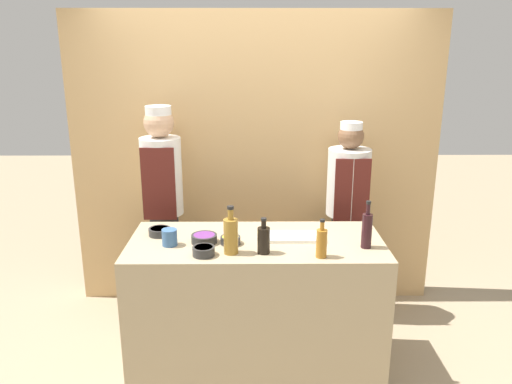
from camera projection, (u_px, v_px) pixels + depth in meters
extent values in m
plane|color=tan|center=(256.00, 367.00, 3.43)|extent=(14.00, 14.00, 0.00)
cube|color=tan|center=(255.00, 162.00, 4.16)|extent=(2.99, 0.18, 2.40)
cube|color=tan|center=(256.00, 306.00, 3.30)|extent=(1.62, 0.71, 0.93)
cylinder|color=#2D2D2D|center=(204.00, 251.00, 2.94)|extent=(0.13, 0.13, 0.05)
cylinder|color=orange|center=(204.00, 248.00, 2.93)|extent=(0.11, 0.11, 0.02)
cylinder|color=#2D2D2D|center=(230.00, 240.00, 3.11)|extent=(0.13, 0.13, 0.05)
cylinder|color=yellow|center=(230.00, 238.00, 3.11)|extent=(0.10, 0.10, 0.01)
cylinder|color=#2D2D2D|center=(160.00, 232.00, 3.25)|extent=(0.14, 0.14, 0.05)
cylinder|color=brown|center=(159.00, 229.00, 3.25)|extent=(0.12, 0.12, 0.01)
cylinder|color=#2D2D2D|center=(204.00, 239.00, 3.13)|extent=(0.16, 0.16, 0.05)
cylinder|color=#703384|center=(204.00, 236.00, 3.13)|extent=(0.13, 0.13, 0.02)
cube|color=white|center=(295.00, 237.00, 3.20)|extent=(0.38, 0.18, 0.02)
cylinder|color=#9E661E|center=(322.00, 244.00, 2.90)|extent=(0.06, 0.06, 0.17)
cylinder|color=#9E661E|center=(322.00, 226.00, 2.87)|extent=(0.03, 0.03, 0.05)
cylinder|color=black|center=(322.00, 221.00, 2.86)|extent=(0.03, 0.03, 0.01)
cylinder|color=olive|center=(231.00, 236.00, 2.95)|extent=(0.09, 0.09, 0.21)
cylinder|color=olive|center=(231.00, 214.00, 2.91)|extent=(0.03, 0.03, 0.06)
cylinder|color=black|center=(230.00, 208.00, 2.90)|extent=(0.04, 0.04, 0.02)
cylinder|color=black|center=(367.00, 231.00, 3.03)|extent=(0.06, 0.06, 0.21)
cylinder|color=black|center=(368.00, 209.00, 2.99)|extent=(0.03, 0.03, 0.07)
cylinder|color=black|center=(369.00, 203.00, 2.98)|extent=(0.03, 0.03, 0.02)
cylinder|color=black|center=(264.00, 241.00, 2.96)|extent=(0.08, 0.08, 0.16)
cylinder|color=black|center=(264.00, 224.00, 2.93)|extent=(0.03, 0.03, 0.05)
cylinder|color=black|center=(264.00, 219.00, 2.92)|extent=(0.03, 0.03, 0.01)
cylinder|color=#386093|center=(170.00, 237.00, 3.08)|extent=(0.09, 0.09, 0.10)
cylinder|color=#28282D|center=(167.00, 264.00, 4.03)|extent=(0.22, 0.22, 0.87)
cylinder|color=white|center=(162.00, 176.00, 3.82)|extent=(0.31, 0.31, 0.60)
cube|color=#561E19|center=(158.00, 184.00, 3.69)|extent=(0.25, 0.02, 0.55)
sphere|color=tan|center=(159.00, 123.00, 3.71)|extent=(0.23, 0.23, 0.23)
cylinder|color=white|center=(158.00, 111.00, 3.68)|extent=(0.19, 0.19, 0.08)
cylinder|color=#28282D|center=(344.00, 264.00, 4.04)|extent=(0.24, 0.24, 0.86)
cylinder|color=silver|center=(348.00, 182.00, 3.85)|extent=(0.33, 0.33, 0.52)
cube|color=#561E19|center=(352.00, 190.00, 3.70)|extent=(0.26, 0.02, 0.48)
sphere|color=brown|center=(351.00, 136.00, 3.75)|extent=(0.20, 0.20, 0.20)
cylinder|color=white|center=(351.00, 126.00, 3.73)|extent=(0.17, 0.17, 0.07)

